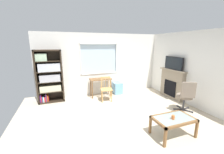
% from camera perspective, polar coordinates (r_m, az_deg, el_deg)
% --- Properties ---
extents(ground, '(6.09, 5.54, 0.02)m').
position_cam_1_polar(ground, '(4.37, 4.63, -15.80)').
color(ground, beige).
extents(wall_back_with_window, '(5.09, 0.15, 2.53)m').
position_cam_1_polar(wall_back_with_window, '(6.03, -4.23, 4.76)').
color(wall_back_with_window, silver).
rests_on(wall_back_with_window, ground).
extents(wall_right, '(0.12, 4.74, 2.53)m').
position_cam_1_polar(wall_right, '(5.55, 30.12, 2.64)').
color(wall_right, silver).
rests_on(wall_right, ground).
extents(bookshelf, '(0.90, 0.38, 1.91)m').
position_cam_1_polar(bookshelf, '(5.61, -23.82, 0.43)').
color(bookshelf, '#2D2319').
rests_on(bookshelf, ground).
extents(desk_under_window, '(0.86, 0.41, 0.74)m').
position_cam_1_polar(desk_under_window, '(5.78, -4.60, -2.00)').
color(desk_under_window, brown).
rests_on(desk_under_window, ground).
extents(wooden_chair, '(0.48, 0.46, 0.90)m').
position_cam_1_polar(wooden_chair, '(5.37, -2.33, -4.67)').
color(wooden_chair, tan).
rests_on(wooden_chair, ground).
extents(plastic_drawer_unit, '(0.35, 0.40, 0.48)m').
position_cam_1_polar(plastic_drawer_unit, '(6.17, 2.20, -4.46)').
color(plastic_drawer_unit, '#72ADDB').
rests_on(plastic_drawer_unit, ground).
extents(fireplace, '(0.26, 1.19, 1.14)m').
position_cam_1_polar(fireplace, '(6.09, 22.87, -2.49)').
color(fireplace, gray).
rests_on(fireplace, ground).
extents(tv, '(0.06, 0.87, 0.49)m').
position_cam_1_polar(tv, '(5.93, 23.43, 5.10)').
color(tv, black).
rests_on(tv, fireplace).
extents(office_chair, '(0.60, 0.62, 1.00)m').
position_cam_1_polar(office_chair, '(5.01, 27.43, -6.40)').
color(office_chair, '#7A6B5B').
rests_on(office_chair, ground).
extents(coffee_table, '(0.93, 0.57, 0.45)m').
position_cam_1_polar(coffee_table, '(3.71, 23.37, -15.72)').
color(coffee_table, '#8C9E99').
rests_on(coffee_table, ground).
extents(sippy_cup, '(0.07, 0.07, 0.09)m').
position_cam_1_polar(sippy_cup, '(3.59, 23.24, -14.56)').
color(sippy_cup, orange).
rests_on(sippy_cup, coffee_table).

